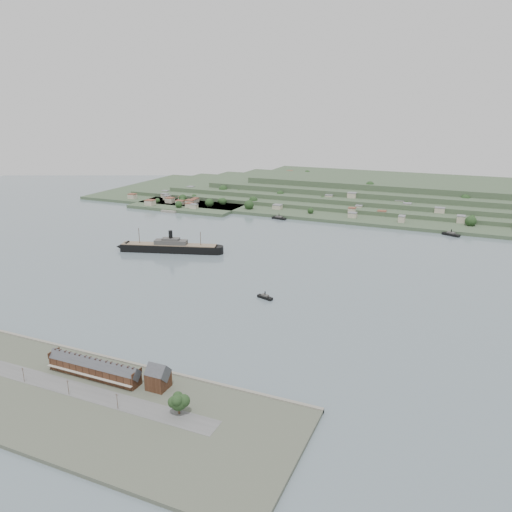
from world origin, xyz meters
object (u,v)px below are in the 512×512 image
at_px(terrace_row, 94,368).
at_px(fig_tree, 179,402).
at_px(gabled_building, 158,377).
at_px(steamship, 167,247).
at_px(tugboat, 265,297).

height_order(terrace_row, fig_tree, terrace_row).
bearing_deg(fig_tree, terrace_row, 169.43).
distance_m(gabled_building, steamship, 250.28).
height_order(gabled_building, tugboat, gabled_building).
distance_m(terrace_row, fig_tree, 60.09).
relative_size(terrace_row, gabled_building, 3.95).
bearing_deg(steamship, fig_tree, -55.60).
distance_m(gabled_building, tugboat, 137.44).
xyz_separation_m(steamship, tugboat, (135.49, -74.33, -3.38)).
xyz_separation_m(gabled_building, tugboat, (1.84, 137.26, -6.77)).
bearing_deg(tugboat, terrace_row, -105.56).
xyz_separation_m(terrace_row, steamship, (-96.15, 215.61, -2.04)).
xyz_separation_m(terrace_row, tugboat, (39.34, 141.28, -5.42)).
bearing_deg(gabled_building, steamship, 122.28).
distance_m(terrace_row, gabled_building, 37.74).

